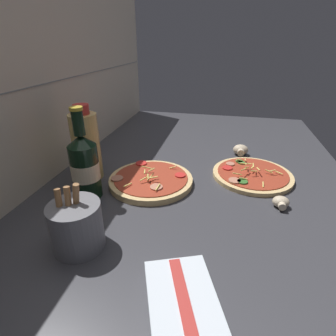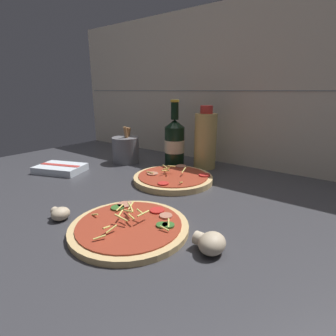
{
  "view_description": "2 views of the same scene",
  "coord_description": "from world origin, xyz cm",
  "px_view_note": "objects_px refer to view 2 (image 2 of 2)",
  "views": [
    {
      "loc": [
        -68.15,
        -5.28,
        41.33
      ],
      "look_at": [
        -4.77,
        8.84,
        9.17
      ],
      "focal_mm": 28.0,
      "sensor_mm": 36.0,
      "label": 1
    },
    {
      "loc": [
        43.5,
        -48.58,
        30.08
      ],
      "look_at": [
        -0.56,
        9.16,
        8.54
      ],
      "focal_mm": 28.0,
      "sensor_mm": 36.0,
      "label": 2
    }
  ],
  "objects_px": {
    "utensil_crock": "(126,150)",
    "oil_bottle": "(205,140)",
    "beer_bottle": "(175,142)",
    "pizza_near": "(130,226)",
    "mushroom_right": "(60,213)",
    "pizza_far": "(173,178)",
    "dish_towel": "(60,168)",
    "mushroom_left": "(211,243)"
  },
  "relations": [
    {
      "from": "oil_bottle",
      "to": "mushroom_left",
      "type": "relative_size",
      "value": 3.93
    },
    {
      "from": "mushroom_right",
      "to": "oil_bottle",
      "type": "bearing_deg",
      "value": 85.03
    },
    {
      "from": "beer_bottle",
      "to": "mushroom_left",
      "type": "height_order",
      "value": "beer_bottle"
    },
    {
      "from": "oil_bottle",
      "to": "mushroom_right",
      "type": "bearing_deg",
      "value": -94.97
    },
    {
      "from": "pizza_far",
      "to": "utensil_crock",
      "type": "distance_m",
      "value": 0.3
    },
    {
      "from": "mushroom_left",
      "to": "utensil_crock",
      "type": "distance_m",
      "value": 0.66
    },
    {
      "from": "pizza_near",
      "to": "pizza_far",
      "type": "height_order",
      "value": "pizza_far"
    },
    {
      "from": "utensil_crock",
      "to": "pizza_near",
      "type": "bearing_deg",
      "value": -43.15
    },
    {
      "from": "pizza_far",
      "to": "oil_bottle",
      "type": "height_order",
      "value": "oil_bottle"
    },
    {
      "from": "pizza_far",
      "to": "utensil_crock",
      "type": "bearing_deg",
      "value": 165.84
    },
    {
      "from": "oil_bottle",
      "to": "dish_towel",
      "type": "distance_m",
      "value": 0.53
    },
    {
      "from": "mushroom_right",
      "to": "dish_towel",
      "type": "xyz_separation_m",
      "value": [
        -0.33,
        0.2,
        -0.0
      ]
    },
    {
      "from": "oil_bottle",
      "to": "utensil_crock",
      "type": "distance_m",
      "value": 0.32
    },
    {
      "from": "mushroom_right",
      "to": "dish_towel",
      "type": "height_order",
      "value": "mushroom_right"
    },
    {
      "from": "pizza_far",
      "to": "dish_towel",
      "type": "bearing_deg",
      "value": -157.0
    },
    {
      "from": "pizza_near",
      "to": "dish_towel",
      "type": "height_order",
      "value": "pizza_near"
    },
    {
      "from": "pizza_far",
      "to": "beer_bottle",
      "type": "relative_size",
      "value": 1.01
    },
    {
      "from": "utensil_crock",
      "to": "oil_bottle",
      "type": "bearing_deg",
      "value": 23.48
    },
    {
      "from": "pizza_far",
      "to": "utensil_crock",
      "type": "xyz_separation_m",
      "value": [
        -0.29,
        0.07,
        0.04
      ]
    },
    {
      "from": "beer_bottle",
      "to": "oil_bottle",
      "type": "bearing_deg",
      "value": 25.4
    },
    {
      "from": "pizza_far",
      "to": "dish_towel",
      "type": "xyz_separation_m",
      "value": [
        -0.38,
        -0.16,
        0.0
      ]
    },
    {
      "from": "mushroom_left",
      "to": "mushroom_right",
      "type": "relative_size",
      "value": 1.31
    },
    {
      "from": "beer_bottle",
      "to": "pizza_near",
      "type": "bearing_deg",
      "value": -64.71
    },
    {
      "from": "dish_towel",
      "to": "utensil_crock",
      "type": "bearing_deg",
      "value": 68.82
    },
    {
      "from": "beer_bottle",
      "to": "mushroom_right",
      "type": "bearing_deg",
      "value": -83.85
    },
    {
      "from": "mushroom_left",
      "to": "utensil_crock",
      "type": "bearing_deg",
      "value": 149.02
    },
    {
      "from": "pizza_near",
      "to": "utensil_crock",
      "type": "relative_size",
      "value": 1.69
    },
    {
      "from": "beer_bottle",
      "to": "utensil_crock",
      "type": "height_order",
      "value": "beer_bottle"
    },
    {
      "from": "pizza_near",
      "to": "utensil_crock",
      "type": "distance_m",
      "value": 0.54
    },
    {
      "from": "utensil_crock",
      "to": "mushroom_left",
      "type": "bearing_deg",
      "value": -30.98
    },
    {
      "from": "mushroom_left",
      "to": "pizza_far",
      "type": "bearing_deg",
      "value": 136.18
    },
    {
      "from": "utensil_crock",
      "to": "dish_towel",
      "type": "distance_m",
      "value": 0.25
    },
    {
      "from": "pizza_near",
      "to": "beer_bottle",
      "type": "relative_size",
      "value": 1.0
    },
    {
      "from": "pizza_far",
      "to": "mushroom_right",
      "type": "height_order",
      "value": "pizza_far"
    },
    {
      "from": "pizza_far",
      "to": "beer_bottle",
      "type": "height_order",
      "value": "beer_bottle"
    },
    {
      "from": "utensil_crock",
      "to": "beer_bottle",
      "type": "bearing_deg",
      "value": 22.38
    },
    {
      "from": "beer_bottle",
      "to": "mushroom_right",
      "type": "distance_m",
      "value": 0.51
    },
    {
      "from": "mushroom_right",
      "to": "utensil_crock",
      "type": "height_order",
      "value": "utensil_crock"
    },
    {
      "from": "beer_bottle",
      "to": "dish_towel",
      "type": "distance_m",
      "value": 0.42
    },
    {
      "from": "pizza_near",
      "to": "oil_bottle",
      "type": "xyz_separation_m",
      "value": [
        -0.11,
        0.49,
        0.1
      ]
    },
    {
      "from": "pizza_far",
      "to": "oil_bottle",
      "type": "bearing_deg",
      "value": 89.88
    },
    {
      "from": "mushroom_left",
      "to": "mushroom_right",
      "type": "xyz_separation_m",
      "value": [
        -0.32,
        -0.09,
        -0.0
      ]
    }
  ]
}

